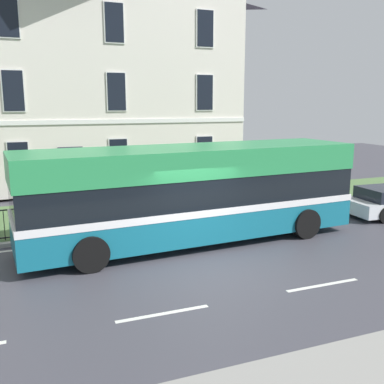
{
  "coord_description": "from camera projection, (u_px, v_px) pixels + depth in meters",
  "views": [
    {
      "loc": [
        -4.58,
        -9.95,
        4.28
      ],
      "look_at": [
        0.96,
        4.07,
        1.25
      ],
      "focal_mm": 41.75,
      "sensor_mm": 36.0,
      "label": 1
    }
  ],
  "objects": [
    {
      "name": "single_decker_bus",
      "position": [
        193.0,
        192.0,
        13.7
      ],
      "size": [
        10.63,
        3.22,
        2.97
      ],
      "rotation": [
        0.0,
        0.0,
        0.06
      ],
      "color": "#14677F",
      "rests_on": "ground_plane"
    },
    {
      "name": "ground_plane",
      "position": [
        201.0,
        259.0,
        12.47
      ],
      "size": [
        60.0,
        56.0,
        0.18
      ],
      "color": "#403F48"
    },
    {
      "name": "iron_verge_railing",
      "position": [
        95.0,
        216.0,
        14.62
      ],
      "size": [
        15.71,
        0.04,
        0.97
      ],
      "color": "black",
      "rests_on": "ground_plane"
    },
    {
      "name": "georgian_townhouse",
      "position": [
        56.0,
        74.0,
        23.45
      ],
      "size": [
        17.91,
        9.06,
        11.2
      ],
      "color": "silver",
      "rests_on": "ground_plane"
    }
  ]
}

